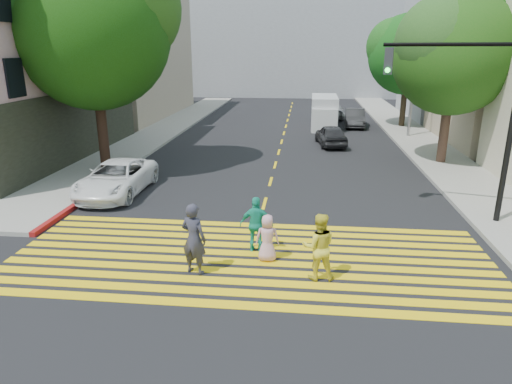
% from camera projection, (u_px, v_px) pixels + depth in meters
% --- Properties ---
extents(ground, '(120.00, 120.00, 0.00)m').
position_uv_depth(ground, '(243.00, 280.00, 11.56)').
color(ground, black).
extents(sidewalk_left, '(3.00, 40.00, 0.15)m').
position_uv_depth(sidewalk_left, '(168.00, 128.00, 33.27)').
color(sidewalk_left, gray).
rests_on(sidewalk_left, ground).
extents(sidewalk_right, '(3.00, 60.00, 0.15)m').
position_uv_depth(sidewalk_right, '(434.00, 154.00, 24.89)').
color(sidewalk_right, gray).
rests_on(sidewalk_right, ground).
extents(curb_red, '(0.20, 8.00, 0.16)m').
position_uv_depth(curb_red, '(90.00, 195.00, 17.93)').
color(curb_red, maroon).
rests_on(curb_red, ground).
extents(crosswalk, '(13.40, 5.30, 0.01)m').
position_uv_depth(crosswalk, '(249.00, 258.00, 12.77)').
color(crosswalk, yellow).
rests_on(crosswalk, ground).
extents(lane_line, '(0.12, 34.40, 0.01)m').
position_uv_depth(lane_line, '(285.00, 129.00, 32.89)').
color(lane_line, yellow).
rests_on(lane_line, ground).
extents(building_left_tan, '(12.00, 16.00, 10.00)m').
position_uv_depth(building_left_tan, '(99.00, 56.00, 38.24)').
color(building_left_tan, tan).
rests_on(building_left_tan, ground).
extents(building_right_grey, '(10.00, 10.00, 10.00)m').
position_uv_depth(building_right_grey, '(475.00, 56.00, 36.96)').
color(building_right_grey, gray).
rests_on(building_right_grey, ground).
extents(backdrop_block, '(30.00, 8.00, 12.00)m').
position_uv_depth(backdrop_block, '(296.00, 45.00, 55.25)').
color(backdrop_block, gray).
rests_on(backdrop_block, ground).
extents(tree_left, '(8.49, 8.26, 9.90)m').
position_uv_depth(tree_left, '(94.00, 23.00, 20.01)').
color(tree_left, black).
rests_on(tree_left, ground).
extents(tree_right_near, '(7.48, 7.46, 8.37)m').
position_uv_depth(tree_right_near, '(456.00, 47.00, 21.45)').
color(tree_right_near, '#301D15').
rests_on(tree_right_near, ground).
extents(tree_right_far, '(7.20, 6.91, 8.12)m').
position_uv_depth(tree_right_far, '(410.00, 50.00, 32.10)').
color(tree_right_far, '#392A1A').
rests_on(tree_right_far, ground).
extents(pedestrian_man, '(0.81, 0.66, 1.91)m').
position_uv_depth(pedestrian_man, '(194.00, 239.00, 11.67)').
color(pedestrian_man, '#31303D').
rests_on(pedestrian_man, ground).
extents(pedestrian_woman, '(0.91, 0.74, 1.75)m').
position_uv_depth(pedestrian_woman, '(319.00, 247.00, 11.40)').
color(pedestrian_woman, yellow).
rests_on(pedestrian_woman, ground).
extents(pedestrian_child, '(0.67, 0.46, 1.33)m').
position_uv_depth(pedestrian_child, '(267.00, 238.00, 12.45)').
color(pedestrian_child, '#CE9AA9').
rests_on(pedestrian_child, ground).
extents(pedestrian_extra, '(0.98, 0.44, 1.63)m').
position_uv_depth(pedestrian_extra, '(257.00, 224.00, 12.99)').
color(pedestrian_extra, '#1CA88B').
rests_on(pedestrian_extra, ground).
extents(white_sedan, '(2.19, 4.70, 1.30)m').
position_uv_depth(white_sedan, '(116.00, 178.00, 18.21)').
color(white_sedan, white).
rests_on(white_sedan, ground).
extents(dark_car_near, '(1.99, 3.88, 1.27)m').
position_uv_depth(dark_car_near, '(331.00, 135.00, 27.33)').
color(dark_car_near, black).
rests_on(dark_car_near, ground).
extents(silver_car, '(1.78, 4.15, 1.19)m').
position_uv_depth(silver_car, '(334.00, 111.00, 37.82)').
color(silver_car, '#9B9D9F').
rests_on(silver_car, ground).
extents(dark_car_parked, '(1.64, 4.06, 1.31)m').
position_uv_depth(dark_car_parked, '(355.00, 118.00, 33.92)').
color(dark_car_parked, '#252426').
rests_on(dark_car_parked, ground).
extents(white_van, '(1.89, 4.87, 2.28)m').
position_uv_depth(white_van, '(324.00, 113.00, 33.19)').
color(white_van, '#B9BABD').
rests_on(white_van, ground).
extents(traffic_signal, '(4.10, 1.20, 6.13)m').
position_uv_depth(traffic_signal, '(475.00, 103.00, 14.38)').
color(traffic_signal, black).
rests_on(traffic_signal, ground).
extents(street_lamp, '(2.16, 0.42, 9.52)m').
position_uv_depth(street_lamp, '(413.00, 51.00, 28.22)').
color(street_lamp, gray).
rests_on(street_lamp, ground).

